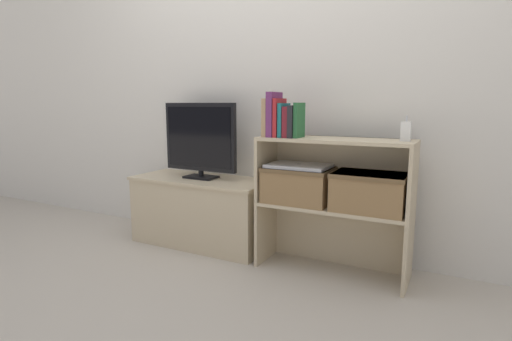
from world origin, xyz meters
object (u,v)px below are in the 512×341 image
Objects in this scene: book_teal at (284,120)px; storage_basket_left at (298,183)px; book_tan at (268,118)px; book_charcoal at (295,122)px; tv_stand at (202,211)px; book_plum at (274,115)px; storage_basket_right at (369,190)px; book_crimson at (280,118)px; book_forest at (299,120)px; baby_monitor at (406,131)px; tv at (200,139)px; book_maroon at (289,122)px; laptop at (299,166)px.

storage_basket_left is at bearing 22.21° from book_teal.
book_tan is at bearing 180.00° from book_teal.
book_teal reaches higher than storage_basket_left.
tv_stand is at bearing 172.47° from book_charcoal.
book_plum is at bearing -180.00° from book_charcoal.
book_charcoal is 0.46× the size of storage_basket_left.
storage_basket_right is (0.56, 0.03, -0.40)m from book_plum.
tv_stand is at bearing 170.88° from book_plum.
book_charcoal is at bearing 0.00° from book_crimson.
book_forest is at bearing 0.00° from book_crimson.
tv is at bearing 178.03° from baby_monitor.
book_charcoal is at bearing 0.00° from book_teal.
book_maroon is at bearing 0.00° from book_teal.
book_teal is at bearing -8.14° from tv.
book_plum is 0.13m from book_charcoal.
book_maroon is 1.34× the size of baby_monitor.
storage_basket_right is at bearing -174.88° from baby_monitor.
book_forest reaches higher than book_maroon.
baby_monitor is at bearing 3.87° from book_plum.
book_maroon is at bearing 180.00° from book_charcoal.
book_teal is (0.66, -0.10, 0.14)m from tv.
storage_basket_left is 0.41m from storage_basket_right.
book_maroon is 0.37m from storage_basket_left.
tv is 0.76m from laptop.
book_charcoal is at bearing -175.30° from baby_monitor.
book_plum reaches higher than book_crimson.
book_teal is at bearing -157.79° from laptop.
storage_basket_left is at bearing 13.21° from book_plum.
book_crimson is 0.65m from storage_basket_right.
baby_monitor is (0.67, 0.05, -0.05)m from book_teal.
storage_basket_right is (1.16, -0.06, -0.23)m from tv.
book_tan reaches higher than book_forest.
baby_monitor is at bearing -1.97° from tv.
storage_basket_left and storage_basket_right have the same top height.
book_teal is (0.03, 0.00, -0.01)m from book_crimson.
book_forest reaches higher than book_charcoal.
laptop is at bearing 63.46° from book_charcoal.
book_forest is at bearing -7.14° from tv.
book_forest is (0.76, -0.10, 0.65)m from tv_stand.
book_charcoal is (0.04, 0.00, 0.00)m from book_maroon.
book_crimson is 1.12× the size of book_forest.
book_tan is 0.20m from book_forest.
book_teal is (0.06, 0.00, -0.03)m from book_plum.
book_maroon is at bearing 180.00° from book_forest.
storage_basket_left is (0.15, 0.03, -0.40)m from book_plum.
storage_basket_right is (0.60, 0.03, -0.38)m from book_tan.
storage_basket_right is (0.47, 0.03, -0.36)m from book_maroon.
storage_basket_left is (0.02, 0.03, -0.36)m from book_charcoal.
tv is at bearing 171.86° from book_teal.
book_forest reaches higher than storage_basket_left.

